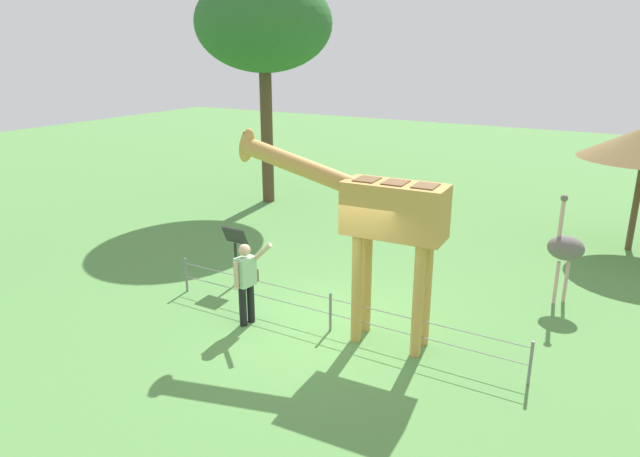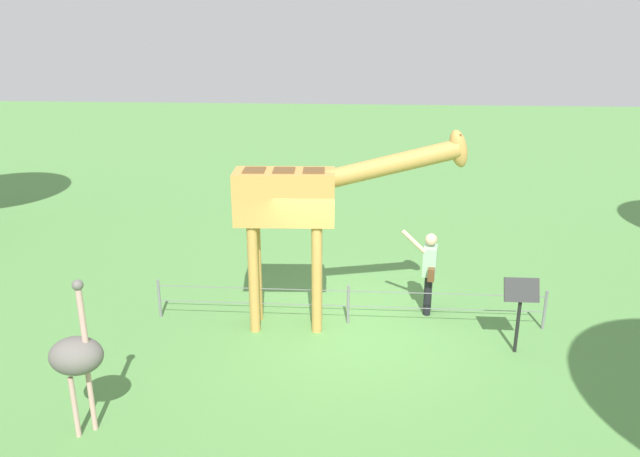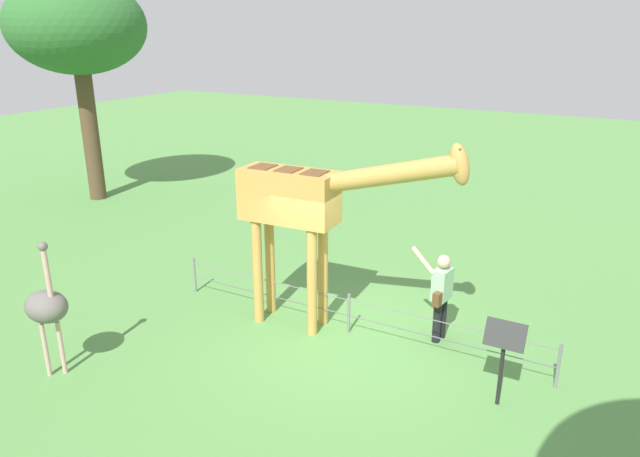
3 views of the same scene
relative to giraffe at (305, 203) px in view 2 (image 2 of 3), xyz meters
name	(u,v)px [view 2 (image 2 of 3)]	position (x,y,z in m)	size (l,w,h in m)	color
ground_plane	(348,326)	(0.77, 0.02, -2.31)	(60.00, 60.00, 0.00)	#568E47
giraffe	(305,203)	(0.00, 0.00, 0.00)	(3.96, 0.78, 3.61)	#C69347
visitor	(429,268)	(2.24, 0.67, -1.41)	(0.71, 0.59, 1.68)	black
ostrich	(77,356)	(-2.67, -3.26, -1.13)	(0.70, 0.56, 2.25)	#CC9E93
info_sign	(520,300)	(3.58, -0.70, -1.36)	(0.56, 0.21, 1.32)	black
wire_fence	(348,303)	(0.77, 0.14, -1.91)	(7.05, 0.05, 0.75)	slate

